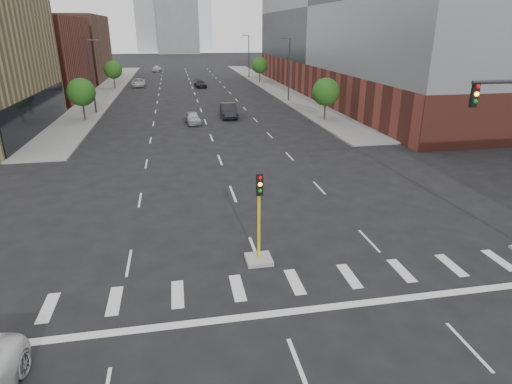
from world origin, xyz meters
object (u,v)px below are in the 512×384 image
object	(u,v)px
car_mid_right	(229,111)
car_distant	(157,69)
car_near_left	(193,118)
car_deep_right	(200,84)
car_far_left	(138,83)
median_traffic_signal	(259,243)

from	to	relation	value
car_mid_right	car_distant	size ratio (longest dim) A/B	1.14
car_near_left	car_deep_right	distance (m)	33.10
car_far_left	median_traffic_signal	bearing A→B (deg)	-84.06
median_traffic_signal	car_far_left	distance (m)	69.28
car_deep_right	car_distant	bearing A→B (deg)	98.47
car_mid_right	car_far_left	xyz separation A→B (m)	(-13.00, 33.37, -0.12)
car_deep_right	car_distant	distance (m)	35.21
car_near_left	car_distant	bearing A→B (deg)	88.39
median_traffic_signal	car_deep_right	distance (m)	65.27
car_near_left	median_traffic_signal	bearing A→B (deg)	-93.96
median_traffic_signal	car_deep_right	xyz separation A→B (m)	(1.50, 65.25, -0.31)
car_mid_right	car_far_left	world-z (taller)	car_mid_right
car_far_left	car_deep_right	bearing A→B (deg)	-18.40
car_near_left	car_mid_right	world-z (taller)	car_mid_right
car_near_left	car_far_left	distance (m)	37.24
median_traffic_signal	car_mid_right	world-z (taller)	median_traffic_signal
median_traffic_signal	car_far_left	world-z (taller)	median_traffic_signal
median_traffic_signal	car_distant	size ratio (longest dim) A/B	0.97
median_traffic_signal	car_distant	bearing A→B (deg)	94.25
median_traffic_signal	car_near_left	world-z (taller)	median_traffic_signal
car_far_left	car_deep_right	xyz separation A→B (m)	(11.46, -3.30, -0.07)
car_mid_right	car_far_left	distance (m)	35.81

